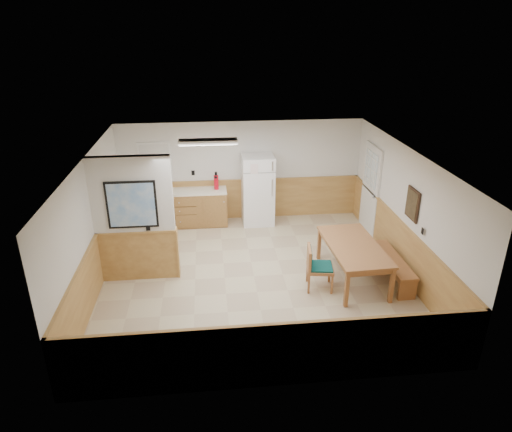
{
  "coord_description": "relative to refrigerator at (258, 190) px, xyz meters",
  "views": [
    {
      "loc": [
        -0.81,
        -7.88,
        4.74
      ],
      "look_at": [
        0.09,
        0.4,
        1.14
      ],
      "focal_mm": 32.0,
      "sensor_mm": 36.0,
      "label": 1
    }
  ],
  "objects": [
    {
      "name": "kitchen_window",
      "position": [
        -2.47,
        0.35,
        0.68
      ],
      "size": [
        0.8,
        0.04,
        1.0
      ],
      "color": "silver",
      "rests_on": "back_wall"
    },
    {
      "name": "left_wall",
      "position": [
        -3.37,
        -2.63,
        0.38
      ],
      "size": [
        0.02,
        6.0,
        2.5
      ],
      "primitive_type": "cube",
      "color": "silver",
      "rests_on": "ground"
    },
    {
      "name": "dining_chair",
      "position": [
        0.73,
        -3.16,
        -0.38
      ],
      "size": [
        0.74,
        0.55,
        0.85
      ],
      "rotation": [
        0.0,
        0.0,
        -0.15
      ],
      "color": "#A4673C",
      "rests_on": "ground"
    },
    {
      "name": "ceiling",
      "position": [
        -0.37,
        -2.63,
        1.63
      ],
      "size": [
        6.0,
        6.0,
        0.02
      ],
      "primitive_type": "cube",
      "color": "white",
      "rests_on": "back_wall"
    },
    {
      "name": "wainscot_left",
      "position": [
        -3.35,
        -2.63,
        -0.37
      ],
      "size": [
        0.04,
        6.0,
        1.0
      ],
      "primitive_type": "cube",
      "color": "tan",
      "rests_on": "ground"
    },
    {
      "name": "wainscot_right",
      "position": [
        2.61,
        -2.63,
        -0.37
      ],
      "size": [
        0.04,
        6.0,
        1.0
      ],
      "primitive_type": "cube",
      "color": "tan",
      "rests_on": "ground"
    },
    {
      "name": "dining_table",
      "position": [
        1.54,
        -2.93,
        -0.21
      ],
      "size": [
        1.03,
        1.95,
        0.75
      ],
      "rotation": [
        0.0,
        0.0,
        0.04
      ],
      "color": "#A4673C",
      "rests_on": "ground"
    },
    {
      "name": "back_wall",
      "position": [
        -0.37,
        0.37,
        0.38
      ],
      "size": [
        6.0,
        0.02,
        2.5
      ],
      "primitive_type": "cube",
      "color": "silver",
      "rests_on": "ground"
    },
    {
      "name": "refrigerator",
      "position": [
        0.0,
        0.0,
        0.0
      ],
      "size": [
        0.77,
        0.72,
        1.74
      ],
      "rotation": [
        0.0,
        0.0,
        0.01
      ],
      "color": "white",
      "rests_on": "ground"
    },
    {
      "name": "wall_painting",
      "position": [
        2.6,
        -2.93,
        0.68
      ],
      "size": [
        0.04,
        0.5,
        0.6
      ],
      "color": "black",
      "rests_on": "right_wall"
    },
    {
      "name": "ground",
      "position": [
        -0.37,
        -2.63,
        -0.87
      ],
      "size": [
        6.0,
        6.0,
        0.0
      ],
      "primitive_type": "plane",
      "color": "#C7B58F",
      "rests_on": "ground"
    },
    {
      "name": "dining_bench",
      "position": [
        2.33,
        -3.0,
        -0.53
      ],
      "size": [
        0.36,
        1.61,
        0.45
      ],
      "rotation": [
        0.0,
        0.0,
        0.0
      ],
      "color": "#A4673C",
      "rests_on": "ground"
    },
    {
      "name": "fluorescent_fixture",
      "position": [
        -1.17,
        -1.33,
        1.58
      ],
      "size": [
        1.2,
        0.3,
        0.09
      ],
      "color": "silver",
      "rests_on": "ceiling"
    },
    {
      "name": "kitchen_counter",
      "position": [
        -1.58,
        0.05,
        -0.41
      ],
      "size": [
        2.2,
        0.61,
        1.0
      ],
      "color": "#9C6637",
      "rests_on": "ground"
    },
    {
      "name": "wainscot_back",
      "position": [
        -0.37,
        0.35,
        -0.37
      ],
      "size": [
        6.0,
        0.04,
        1.0
      ],
      "primitive_type": "cube",
      "color": "tan",
      "rests_on": "ground"
    },
    {
      "name": "right_wall",
      "position": [
        2.63,
        -2.63,
        0.38
      ],
      "size": [
        0.02,
        6.0,
        2.5
      ],
      "primitive_type": "cube",
      "color": "silver",
      "rests_on": "ground"
    },
    {
      "name": "exterior_door",
      "position": [
        2.59,
        -0.73,
        0.18
      ],
      "size": [
        0.07,
        1.02,
        2.15
      ],
      "color": "silver",
      "rests_on": "ground"
    },
    {
      "name": "fire_extinguisher",
      "position": [
        -1.01,
        0.08,
        0.22
      ],
      "size": [
        0.12,
        0.12,
        0.44
      ],
      "rotation": [
        0.0,
        0.0,
        0.13
      ],
      "color": "red",
      "rests_on": "kitchen_counter"
    },
    {
      "name": "partition_wall",
      "position": [
        -2.62,
        -2.43,
        0.36
      ],
      "size": [
        1.5,
        0.2,
        2.5
      ],
      "color": "silver",
      "rests_on": "ground"
    },
    {
      "name": "soap_bottle",
      "position": [
        -2.61,
        0.09,
        0.15
      ],
      "size": [
        0.08,
        0.08,
        0.24
      ],
      "primitive_type": "cylinder",
      "rotation": [
        0.0,
        0.0,
        -0.03
      ],
      "color": "#1A922F",
      "rests_on": "kitchen_counter"
    }
  ]
}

